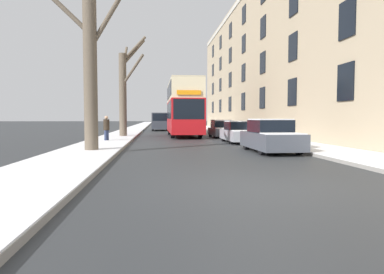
{
  "coord_description": "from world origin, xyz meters",
  "views": [
    {
      "loc": [
        -2.3,
        -7.5,
        1.55
      ],
      "look_at": [
        0.18,
        16.56,
        0.2
      ],
      "focal_mm": 32.0,
      "sensor_mm": 36.0,
      "label": 1
    }
  ],
  "objects_px": {
    "bare_tree_left_0": "(90,64)",
    "bare_tree_left_1": "(124,89)",
    "parked_car_1": "(239,132)",
    "parked_car_0": "(271,137)",
    "oncoming_van": "(160,121)",
    "parked_car_2": "(222,129)",
    "double_decker_bus": "(183,106)",
    "pedestrian_left_sidewalk": "(106,128)"
  },
  "relations": [
    {
      "from": "double_decker_bus",
      "to": "parked_car_1",
      "type": "xyz_separation_m",
      "value": [
        2.9,
        -8.03,
        -1.94
      ]
    },
    {
      "from": "parked_car_0",
      "to": "pedestrian_left_sidewalk",
      "type": "bearing_deg",
      "value": 141.47
    },
    {
      "from": "bare_tree_left_0",
      "to": "parked_car_1",
      "type": "relative_size",
      "value": 2.05
    },
    {
      "from": "bare_tree_left_0",
      "to": "parked_car_1",
      "type": "bearing_deg",
      "value": 35.54
    },
    {
      "from": "parked_car_1",
      "to": "parked_car_0",
      "type": "bearing_deg",
      "value": -90.0
    },
    {
      "from": "parked_car_2",
      "to": "oncoming_van",
      "type": "relative_size",
      "value": 0.7
    },
    {
      "from": "parked_car_1",
      "to": "oncoming_van",
      "type": "height_order",
      "value": "oncoming_van"
    },
    {
      "from": "bare_tree_left_0",
      "to": "parked_car_2",
      "type": "distance_m",
      "value": 14.41
    },
    {
      "from": "bare_tree_left_1",
      "to": "oncoming_van",
      "type": "xyz_separation_m",
      "value": [
        2.92,
        15.63,
        -2.58
      ]
    },
    {
      "from": "bare_tree_left_1",
      "to": "parked_car_0",
      "type": "bearing_deg",
      "value": -57.29
    },
    {
      "from": "bare_tree_left_0",
      "to": "parked_car_0",
      "type": "distance_m",
      "value": 8.67
    },
    {
      "from": "parked_car_0",
      "to": "oncoming_van",
      "type": "bearing_deg",
      "value": 99.77
    },
    {
      "from": "bare_tree_left_1",
      "to": "oncoming_van",
      "type": "bearing_deg",
      "value": 79.43
    },
    {
      "from": "double_decker_bus",
      "to": "pedestrian_left_sidewalk",
      "type": "height_order",
      "value": "double_decker_bus"
    },
    {
      "from": "bare_tree_left_0",
      "to": "double_decker_bus",
      "type": "height_order",
      "value": "bare_tree_left_0"
    },
    {
      "from": "parked_car_0",
      "to": "parked_car_2",
      "type": "xyz_separation_m",
      "value": [
        0.0,
        11.74,
        -0.05
      ]
    },
    {
      "from": "pedestrian_left_sidewalk",
      "to": "bare_tree_left_0",
      "type": "bearing_deg",
      "value": 34.12
    },
    {
      "from": "parked_car_0",
      "to": "parked_car_1",
      "type": "distance_m",
      "value": 5.99
    },
    {
      "from": "parked_car_0",
      "to": "pedestrian_left_sidewalk",
      "type": "distance_m",
      "value": 10.6
    },
    {
      "from": "bare_tree_left_1",
      "to": "pedestrian_left_sidewalk",
      "type": "bearing_deg",
      "value": -96.71
    },
    {
      "from": "parked_car_1",
      "to": "oncoming_van",
      "type": "relative_size",
      "value": 0.76
    },
    {
      "from": "bare_tree_left_0",
      "to": "pedestrian_left_sidewalk",
      "type": "relative_size",
      "value": 5.17
    },
    {
      "from": "bare_tree_left_0",
      "to": "double_decker_bus",
      "type": "relative_size",
      "value": 0.86
    },
    {
      "from": "parked_car_1",
      "to": "parked_car_2",
      "type": "distance_m",
      "value": 5.75
    },
    {
      "from": "bare_tree_left_0",
      "to": "bare_tree_left_1",
      "type": "relative_size",
      "value": 1.1
    },
    {
      "from": "parked_car_2",
      "to": "oncoming_van",
      "type": "xyz_separation_m",
      "value": [
        -4.74,
        15.82,
        0.54
      ]
    },
    {
      "from": "parked_car_0",
      "to": "oncoming_van",
      "type": "height_order",
      "value": "oncoming_van"
    },
    {
      "from": "parked_car_1",
      "to": "parked_car_2",
      "type": "xyz_separation_m",
      "value": [
        0.0,
        5.75,
        0.01
      ]
    },
    {
      "from": "double_decker_bus",
      "to": "parked_car_2",
      "type": "height_order",
      "value": "double_decker_bus"
    },
    {
      "from": "parked_car_0",
      "to": "pedestrian_left_sidewalk",
      "type": "height_order",
      "value": "pedestrian_left_sidewalk"
    },
    {
      "from": "parked_car_0",
      "to": "parked_car_2",
      "type": "bearing_deg",
      "value": 90.0
    },
    {
      "from": "double_decker_bus",
      "to": "bare_tree_left_0",
      "type": "bearing_deg",
      "value": -110.49
    },
    {
      "from": "pedestrian_left_sidewalk",
      "to": "oncoming_van",
      "type": "bearing_deg",
      "value": -157.59
    },
    {
      "from": "parked_car_1",
      "to": "parked_car_2",
      "type": "height_order",
      "value": "parked_car_2"
    },
    {
      "from": "double_decker_bus",
      "to": "oncoming_van",
      "type": "bearing_deg",
      "value": 97.76
    },
    {
      "from": "oncoming_van",
      "to": "parked_car_1",
      "type": "bearing_deg",
      "value": -77.59
    },
    {
      "from": "parked_car_2",
      "to": "bare_tree_left_1",
      "type": "bearing_deg",
      "value": 178.59
    },
    {
      "from": "bare_tree_left_1",
      "to": "oncoming_van",
      "type": "height_order",
      "value": "bare_tree_left_1"
    },
    {
      "from": "double_decker_bus",
      "to": "pedestrian_left_sidewalk",
      "type": "xyz_separation_m",
      "value": [
        -5.39,
        -7.43,
        -1.65
      ]
    },
    {
      "from": "parked_car_2",
      "to": "oncoming_van",
      "type": "distance_m",
      "value": 16.52
    },
    {
      "from": "bare_tree_left_1",
      "to": "parked_car_2",
      "type": "relative_size",
      "value": 2.02
    },
    {
      "from": "parked_car_1",
      "to": "pedestrian_left_sidewalk",
      "type": "xyz_separation_m",
      "value": [
        -8.29,
        0.61,
        0.29
      ]
    }
  ]
}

